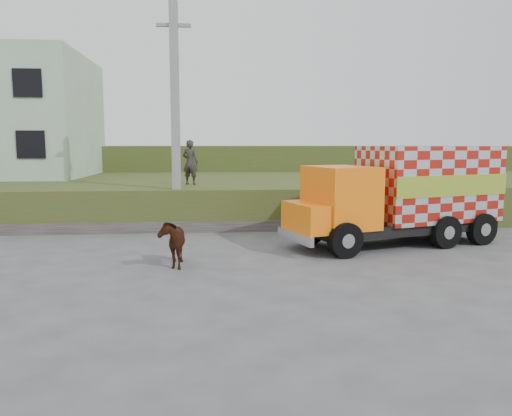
{
  "coord_description": "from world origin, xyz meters",
  "views": [
    {
      "loc": [
        0.22,
        -13.51,
        3.09
      ],
      "look_at": [
        1.5,
        0.51,
        1.3
      ],
      "focal_mm": 35.0,
      "sensor_mm": 36.0,
      "label": 1
    }
  ],
  "objects": [
    {
      "name": "embankment_far",
      "position": [
        0.0,
        22.0,
        1.5
      ],
      "size": [
        40.0,
        12.0,
        3.0
      ],
      "primitive_type": "cube",
      "color": "#2E4F1A",
      "rests_on": "ground"
    },
    {
      "name": "retaining_strip",
      "position": [
        -2.0,
        4.2,
        0.2
      ],
      "size": [
        16.0,
        0.5,
        0.4
      ],
      "primitive_type": "cube",
      "color": "#595651",
      "rests_on": "ground"
    },
    {
      "name": "cargo_truck",
      "position": [
        6.22,
        1.43,
        1.57
      ],
      "size": [
        7.15,
        4.02,
        3.04
      ],
      "rotation": [
        0.0,
        0.0,
        0.29
      ],
      "color": "black",
      "rests_on": "ground"
    },
    {
      "name": "ground",
      "position": [
        0.0,
        0.0,
        0.0
      ],
      "size": [
        120.0,
        120.0,
        0.0
      ],
      "primitive_type": "plane",
      "color": "#474749",
      "rests_on": "ground"
    },
    {
      "name": "pedestrian",
      "position": [
        -0.58,
        6.61,
        2.39
      ],
      "size": [
        0.76,
        0.64,
        1.78
      ],
      "primitive_type": "imported",
      "rotation": [
        0.0,
        0.0,
        2.75
      ],
      "color": "#322F2D",
      "rests_on": "embankment"
    },
    {
      "name": "utility_pole",
      "position": [
        -1.0,
        4.6,
        4.08
      ],
      "size": [
        1.2,
        0.3,
        8.0
      ],
      "color": "gray",
      "rests_on": "ground"
    },
    {
      "name": "embankment",
      "position": [
        0.0,
        10.0,
        0.75
      ],
      "size": [
        40.0,
        12.0,
        1.5
      ],
      "primitive_type": "cube",
      "color": "#2E4F1A",
      "rests_on": "ground"
    },
    {
      "name": "cow",
      "position": [
        -0.79,
        -0.81,
        0.62
      ],
      "size": [
        0.77,
        1.52,
        1.25
      ],
      "primitive_type": "imported",
      "rotation": [
        0.0,
        0.0,
        0.07
      ],
      "color": "#33150C",
      "rests_on": "ground"
    }
  ]
}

